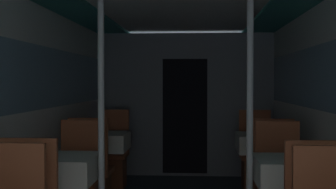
{
  "coord_description": "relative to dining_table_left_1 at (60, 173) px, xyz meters",
  "views": [
    {
      "loc": [
        0.17,
        -1.0,
        1.35
      ],
      "look_at": [
        -0.07,
        2.9,
        1.25
      ],
      "focal_mm": 50.0,
      "sensor_mm": 36.0,
      "label": 1
    }
  ],
  "objects": [
    {
      "name": "dining_table_right_1",
      "position": [
        1.83,
        0.0,
        0.0
      ],
      "size": [
        0.58,
        0.58,
        0.76
      ],
      "color": "#4C4C51",
      "rests_on": "ground_plane"
    },
    {
      "name": "dining_table_right_2",
      "position": [
        1.83,
        1.69,
        0.0
      ],
      "size": [
        0.58,
        0.58,
        0.76
      ],
      "color": "#4C4C51",
      "rests_on": "ground_plane"
    },
    {
      "name": "dining_table_left_2",
      "position": [
        0.0,
        1.69,
        0.0
      ],
      "size": [
        0.58,
        0.58,
        0.76
      ],
      "color": "#4C4C51",
      "rests_on": "ground_plane"
    },
    {
      "name": "chair_right_far_2",
      "position": [
        1.83,
        2.26,
        -0.33
      ],
      "size": [
        0.4,
        0.4,
        0.99
      ],
      "rotation": [
        0.0,
        0.0,
        3.14
      ],
      "color": "brown",
      "rests_on": "ground_plane"
    },
    {
      "name": "support_pole_left_1",
      "position": [
        0.33,
        0.0,
        0.4
      ],
      "size": [
        0.05,
        0.05,
        2.05
      ],
      "color": "silver",
      "rests_on": "ground_plane"
    },
    {
      "name": "bulkhead_far",
      "position": [
        0.92,
        3.09,
        0.4
      ],
      "size": [
        2.52,
        0.09,
        2.05
      ],
      "color": "slate",
      "rests_on": "ground_plane"
    },
    {
      "name": "dining_table_left_1",
      "position": [
        0.0,
        0.0,
        0.0
      ],
      "size": [
        0.58,
        0.58,
        0.76
      ],
      "color": "#4C4C51",
      "rests_on": "ground_plane"
    },
    {
      "name": "chair_left_far_2",
      "position": [
        0.0,
        2.26,
        -0.33
      ],
      "size": [
        0.4,
        0.4,
        0.99
      ],
      "rotation": [
        0.0,
        0.0,
        3.14
      ],
      "color": "brown",
      "rests_on": "ground_plane"
    },
    {
      "name": "wall_left",
      "position": [
        -0.37,
        0.09,
        0.45
      ],
      "size": [
        0.05,
        8.28,
        2.05
      ],
      "color": "silver",
      "rests_on": "ground_plane"
    },
    {
      "name": "chair_left_near_2",
      "position": [
        0.0,
        1.12,
        -0.33
      ],
      "size": [
        0.4,
        0.4,
        0.99
      ],
      "color": "brown",
      "rests_on": "ground_plane"
    },
    {
      "name": "support_pole_right_1",
      "position": [
        1.5,
        0.0,
        0.4
      ],
      "size": [
        0.05,
        0.05,
        2.05
      ],
      "color": "silver",
      "rests_on": "ground_plane"
    },
    {
      "name": "chair_right_near_2",
      "position": [
        1.83,
        1.12,
        -0.33
      ],
      "size": [
        0.4,
        0.4,
        0.99
      ],
      "color": "brown",
      "rests_on": "ground_plane"
    }
  ]
}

